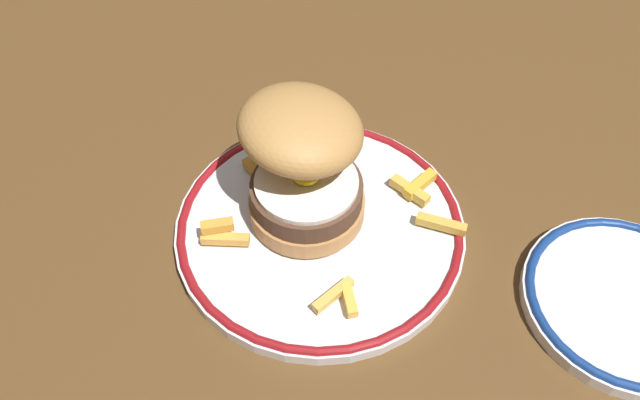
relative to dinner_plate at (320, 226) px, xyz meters
The scene contains 5 objects.
ground_plane 4.92cm from the dinner_plate, 119.38° to the left, with size 147.94×109.69×4.00cm, color #53371B.
dinner_plate is the anchor object (origin of this frame).
burger 6.81cm from the dinner_plate, 89.24° to the left, with size 14.79×14.55×11.53cm.
fries_pile 3.00cm from the dinner_plate, 37.41° to the left, with size 22.07×19.52×1.85cm.
side_plate 26.43cm from the dinner_plate, 49.71° to the right, with size 16.85×16.85×1.60cm.
Camera 1 is at (-16.41, -31.98, 45.86)cm, focal length 34.89 mm.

